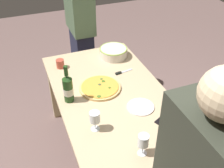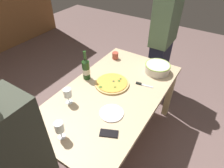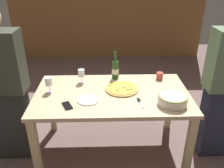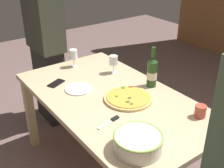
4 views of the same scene
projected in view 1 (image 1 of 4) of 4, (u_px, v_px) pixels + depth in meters
name	position (u px, v px, depth m)	size (l,w,h in m)	color
ground_plane	(112.00, 153.00, 2.68)	(8.00, 8.00, 0.00)	#6F5652
dining_table	(112.00, 102.00, 2.29)	(1.60, 0.90, 0.75)	tan
pizza	(100.00, 87.00, 2.29)	(0.36, 0.36, 0.03)	#DFB36D
serving_bowl	(113.00, 52.00, 2.70)	(0.28, 0.28, 0.10)	silver
wine_bottle	(68.00, 88.00, 2.10)	(0.08, 0.08, 0.33)	#23471C
wine_glass_near_pizza	(95.00, 118.00, 1.85)	(0.07, 0.07, 0.16)	white
wine_glass_by_bottle	(143.00, 142.00, 1.67)	(0.07, 0.07, 0.16)	white
cup_amber	(60.00, 64.00, 2.55)	(0.08, 0.08, 0.08)	#B44936
side_plate	(141.00, 107.00, 2.10)	(0.21, 0.21, 0.01)	white
cell_phone	(164.00, 119.00, 1.99)	(0.07, 0.14, 0.01)	black
pizza_knife	(122.00, 72.00, 2.49)	(0.05, 0.18, 0.02)	silver
person_host	(81.00, 28.00, 3.08)	(0.45, 0.24, 1.65)	#22253C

